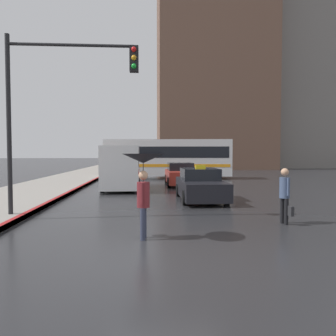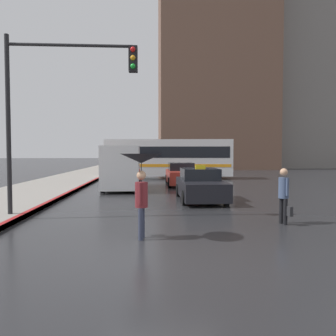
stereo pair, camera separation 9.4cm
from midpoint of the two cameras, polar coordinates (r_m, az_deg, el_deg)
ground_plane at (r=6.97m, az=-0.22°, el=-14.83°), size 300.00×300.00×0.00m
taxi at (r=14.73m, az=5.79°, el=-3.04°), size 1.91×4.47×1.57m
sedan_red at (r=21.67m, az=2.41°, el=-1.18°), size 1.91×4.57×1.48m
ambulance_van at (r=19.31m, az=-7.86°, el=0.42°), size 2.16×5.27×2.49m
city_bus at (r=27.34m, az=0.21°, el=1.92°), size 10.56×3.57×3.23m
pedestrian_with_umbrella at (r=7.93m, az=-4.33°, el=-0.50°), size 1.02×1.02×2.08m
pedestrian_man at (r=10.23m, az=19.78°, el=-4.05°), size 0.33×0.58×1.65m
traffic_light at (r=11.07m, az=-17.99°, el=12.62°), size 4.11×0.38×5.77m
building_tower_near at (r=49.15m, az=8.12°, el=20.94°), size 15.26×10.69×35.27m
building_tower_far at (r=55.15m, az=21.46°, el=17.34°), size 14.88×8.52×32.70m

